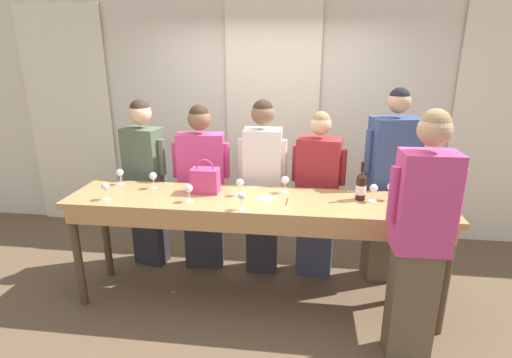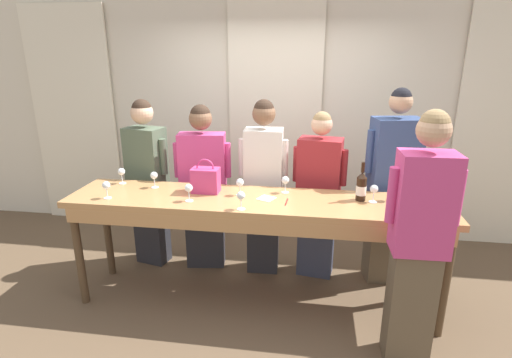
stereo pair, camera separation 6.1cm
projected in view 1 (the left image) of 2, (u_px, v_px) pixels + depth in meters
ground_plane at (255, 300)px, 3.62m from camera, size 18.00×18.00×0.00m
wall_back at (273, 118)px, 4.72m from camera, size 12.00×0.06×2.80m
curtain_panel_left at (71, 119)px, 4.98m from camera, size 1.07×0.03×2.69m
curtain_panel_center at (272, 124)px, 4.68m from camera, size 1.07×0.03×2.69m
curtain_panel_right at (502, 129)px, 4.37m from camera, size 1.07×0.03×2.69m
tasting_bar at (255, 211)px, 3.33m from camera, size 3.16×0.64×0.98m
wine_bottle at (361, 186)px, 3.27m from camera, size 0.08×0.08×0.32m
handbag at (205, 180)px, 3.44m from camera, size 0.23×0.15×0.30m
wine_glass_front_left at (374, 189)px, 3.23m from camera, size 0.07×0.07×0.15m
wine_glass_front_mid at (105, 187)px, 3.28m from camera, size 0.07×0.07×0.15m
wine_glass_front_right at (391, 188)px, 3.26m from camera, size 0.07×0.07×0.15m
wine_glass_center_left at (242, 197)px, 3.06m from camera, size 0.07×0.07×0.15m
wine_glass_center_mid at (240, 183)px, 3.37m from camera, size 0.07×0.07×0.15m
wine_glass_center_right at (285, 181)px, 3.43m from camera, size 0.07×0.07×0.15m
wine_glass_back_left at (189, 189)px, 3.22m from camera, size 0.07×0.07×0.15m
wine_glass_back_mid at (153, 177)px, 3.54m from camera, size 0.07×0.07×0.15m
wine_glass_back_right at (120, 173)px, 3.65m from camera, size 0.07×0.07×0.15m
napkin at (266, 198)px, 3.32m from camera, size 0.17×0.17×0.00m
pen at (287, 202)px, 3.24m from camera, size 0.02×0.15×0.01m
guest_olive_jacket at (146, 181)px, 4.02m from camera, size 0.48×0.32×1.72m
guest_pink_top at (202, 186)px, 3.96m from camera, size 0.56×0.27×1.68m
guest_cream_sweater at (262, 186)px, 3.88m from camera, size 0.47×0.27×1.74m
guest_striped_shirt at (317, 195)px, 3.84m from camera, size 0.51×0.31×1.64m
guest_navy_coat at (390, 187)px, 3.72m from camera, size 0.54×0.35×1.86m
host_pouring at (420, 238)px, 2.69m from camera, size 0.48×0.26×1.82m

